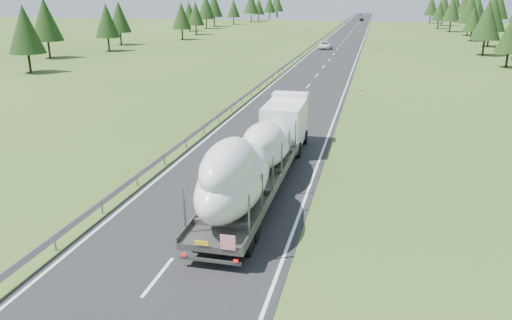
% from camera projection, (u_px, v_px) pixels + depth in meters
% --- Properties ---
extents(ground, '(400.00, 400.00, 0.00)m').
position_uv_depth(ground, '(224.00, 194.00, 28.22)').
color(ground, '#34511B').
rests_on(ground, ground).
extents(road_surface, '(10.00, 400.00, 0.02)m').
position_uv_depth(road_surface, '(343.00, 41.00, 120.58)').
color(road_surface, black).
rests_on(road_surface, ground).
extents(guardrail, '(0.10, 400.00, 0.76)m').
position_uv_depth(guardrail, '(322.00, 38.00, 121.49)').
color(guardrail, slate).
rests_on(guardrail, ground).
extents(marker_posts, '(0.13, 350.08, 1.00)m').
position_uv_depth(marker_posts, '(374.00, 26.00, 169.79)').
color(marker_posts, silver).
rests_on(marker_posts, ground).
extents(highway_sign, '(0.08, 0.90, 2.60)m').
position_uv_depth(highway_sign, '(373.00, 42.00, 99.96)').
color(highway_sign, slate).
rests_on(highway_sign, ground).
extents(tree_line_left, '(14.56, 273.59, 12.66)m').
position_uv_depth(tree_line_left, '(161.00, 10.00, 124.76)').
color(tree_line_left, black).
rests_on(tree_line_left, ground).
extents(boat_truck, '(2.93, 20.28, 4.70)m').
position_uv_depth(boat_truck, '(258.00, 153.00, 27.75)').
color(boat_truck, silver).
rests_on(boat_truck, ground).
extents(distant_van, '(2.64, 5.48, 1.51)m').
position_uv_depth(distant_van, '(325.00, 45.00, 103.53)').
color(distant_van, silver).
rests_on(distant_van, ground).
extents(distant_car_dark, '(2.08, 4.48, 1.49)m').
position_uv_depth(distant_car_dark, '(362.00, 19.00, 215.84)').
color(distant_car_dark, black).
rests_on(distant_car_dark, ground).
extents(distant_car_blue, '(1.43, 3.91, 1.28)m').
position_uv_depth(distant_car_blue, '(361.00, 14.00, 278.31)').
color(distant_car_blue, navy).
rests_on(distant_car_blue, ground).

